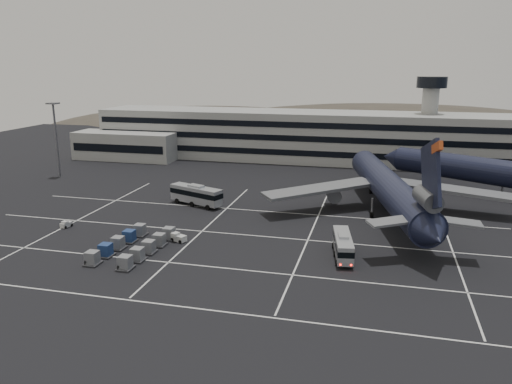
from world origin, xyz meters
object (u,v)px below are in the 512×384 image
at_px(tug_a, 66,224).
at_px(uld_cluster, 133,245).
at_px(bus_far, 196,194).
at_px(bus_near, 343,244).
at_px(trijet_main, 389,188).

xyz_separation_m(tug_a, uld_cluster, (16.64, -7.37, 0.41)).
bearing_deg(bus_far, uld_cluster, -159.37).
bearing_deg(bus_far, bus_near, -102.64).
xyz_separation_m(bus_near, uld_cluster, (-30.89, -5.36, -0.97)).
xyz_separation_m(bus_far, uld_cluster, (-0.34, -25.98, -1.30)).
relative_size(trijet_main, tug_a, 27.15).
distance_m(bus_near, uld_cluster, 31.37).
bearing_deg(bus_near, bus_far, 136.61).
distance_m(trijet_main, bus_near, 23.92).
bearing_deg(trijet_main, tug_a, -171.58).
bearing_deg(bus_near, tug_a, 168.20).
bearing_deg(uld_cluster, trijet_main, 37.00).
distance_m(bus_far, tug_a, 25.25).
bearing_deg(tug_a, trijet_main, 32.42).
relative_size(bus_near, tug_a, 4.87).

